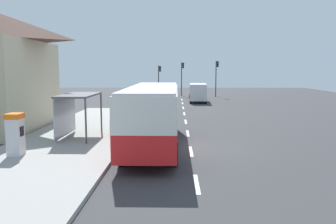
{
  "coord_description": "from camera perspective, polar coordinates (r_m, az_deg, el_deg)",
  "views": [
    {
      "loc": [
        -0.49,
        -18.2,
        4.1
      ],
      "look_at": [
        -1.0,
        3.06,
        1.5
      ],
      "focal_mm": 37.46,
      "sensor_mm": 36.0,
      "label": 1
    }
  ],
  "objects": [
    {
      "name": "lane_stripe_seg_5",
      "position": [
        37.43,
        2.5,
        0.69
      ],
      "size": [
        0.16,
        2.2,
        0.01
      ],
      "primitive_type": "cube",
      "color": "silver",
      "rests_on": "ground"
    },
    {
      "name": "traffic_light_near_side",
      "position": [
        52.87,
        7.92,
        6.3
      ],
      "size": [
        0.49,
        0.28,
        5.34
      ],
      "color": "#2D2D2D",
      "rests_on": "ground"
    },
    {
      "name": "white_van",
      "position": [
        43.81,
        4.9,
        3.34
      ],
      "size": [
        2.23,
        5.28,
        2.3
      ],
      "color": "silver",
      "rests_on": "ground"
    },
    {
      "name": "bus_shelter",
      "position": [
        20.95,
        -15.06,
        1.24
      ],
      "size": [
        1.8,
        4.0,
        2.5
      ],
      "color": "#4C4C51",
      "rests_on": "sidewalk_platform"
    },
    {
      "name": "bus",
      "position": [
        18.45,
        -2.43,
        -0.06
      ],
      "size": [
        2.57,
        11.02,
        3.21
      ],
      "color": "red",
      "rests_on": "ground"
    },
    {
      "name": "lane_stripe_seg_1",
      "position": [
        17.69,
        3.76,
        -6.42
      ],
      "size": [
        0.16,
        2.2,
        0.01
      ],
      "primitive_type": "cube",
      "color": "silver",
      "rests_on": "ground"
    },
    {
      "name": "recycling_bin_orange",
      "position": [
        21.83,
        -8.43,
        -2.18
      ],
      "size": [
        0.52,
        0.52,
        0.95
      ],
      "primitive_type": "cylinder",
      "color": "orange",
      "rests_on": "sidewalk_platform"
    },
    {
      "name": "lane_stripe_seg_7",
      "position": [
        47.38,
        2.26,
        2.02
      ],
      "size": [
        0.16,
        2.2,
        0.01
      ],
      "primitive_type": "cube",
      "color": "silver",
      "rests_on": "ground"
    },
    {
      "name": "recycling_bin_blue",
      "position": [
        23.19,
        -7.85,
        -1.63
      ],
      "size": [
        0.52,
        0.52,
        0.95
      ],
      "primitive_type": "cylinder",
      "color": "blue",
      "rests_on": "sidewalk_platform"
    },
    {
      "name": "lane_stripe_seg_3",
      "position": [
        27.51,
        2.9,
        -1.59
      ],
      "size": [
        0.16,
        2.2,
        0.01
      ],
      "primitive_type": "cube",
      "color": "silver",
      "rests_on": "ground"
    },
    {
      "name": "ticket_machine",
      "position": [
        17.4,
        -23.58,
        -3.31
      ],
      "size": [
        0.66,
        0.76,
        1.94
      ],
      "color": "silver",
      "rests_on": "sidewalk_platform"
    },
    {
      "name": "lane_stripe_seg_6",
      "position": [
        42.4,
        2.37,
        1.43
      ],
      "size": [
        0.16,
        2.2,
        0.01
      ],
      "primitive_type": "cube",
      "color": "silver",
      "rests_on": "ground"
    },
    {
      "name": "traffic_light_far_side",
      "position": [
        53.4,
        -1.43,
        5.92
      ],
      "size": [
        0.49,
        0.28,
        4.65
      ],
      "color": "#2D2D2D",
      "rests_on": "ground"
    },
    {
      "name": "recycling_bin_yellow",
      "position": [
        22.51,
        -8.13,
        -1.9
      ],
      "size": [
        0.52,
        0.52,
        0.95
      ],
      "primitive_type": "cylinder",
      "color": "yellow",
      "rests_on": "sidewalk_platform"
    },
    {
      "name": "traffic_light_median",
      "position": [
        54.14,
        2.32,
        6.25
      ],
      "size": [
        0.49,
        0.28,
        5.16
      ],
      "color": "#2D2D2D",
      "rests_on": "ground"
    },
    {
      "name": "ground_plane",
      "position": [
        32.46,
        2.23,
        -0.32
      ],
      "size": [
        56.0,
        92.0,
        0.04
      ],
      "primitive_type": "cube",
      "color": "#38383A"
    },
    {
      "name": "sidewalk_platform",
      "position": [
        21.42,
        -14.7,
        -4.05
      ],
      "size": [
        6.2,
        30.0,
        0.18
      ],
      "primitive_type": "cube",
      "color": "#999993",
      "rests_on": "ground"
    },
    {
      "name": "sedan_near",
      "position": [
        49.14,
        4.63,
        3.09
      ],
      "size": [
        1.86,
        4.41,
        1.52
      ],
      "color": "#B7B7BC",
      "rests_on": "ground"
    },
    {
      "name": "recycling_bin_red",
      "position": [
        21.15,
        -8.76,
        -2.48
      ],
      "size": [
        0.52,
        0.52,
        0.95
      ],
      "primitive_type": "cylinder",
      "color": "red",
      "rests_on": "sidewalk_platform"
    },
    {
      "name": "lane_stripe_seg_0",
      "position": [
        12.89,
        4.69,
        -11.58
      ],
      "size": [
        0.16,
        2.2,
        0.01
      ],
      "primitive_type": "cube",
      "color": "silver",
      "rests_on": "ground"
    },
    {
      "name": "lane_stripe_seg_2",
      "position": [
        22.58,
        3.24,
        -3.48
      ],
      "size": [
        0.16,
        2.2,
        0.01
      ],
      "primitive_type": "cube",
      "color": "silver",
      "rests_on": "ground"
    },
    {
      "name": "lane_stripe_seg_4",
      "position": [
        32.47,
        2.67,
        -0.28
      ],
      "size": [
        0.16,
        2.2,
        0.01
      ],
      "primitive_type": "cube",
      "color": "silver",
      "rests_on": "ground"
    }
  ]
}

